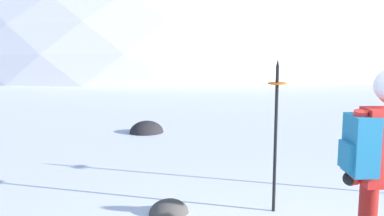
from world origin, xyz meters
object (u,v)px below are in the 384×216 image
at_px(piste_marker_far, 276,126).
at_px(rock_mid, 169,213).
at_px(snowboarder_main, 381,175).
at_px(rock_dark, 147,133).

relative_size(piste_marker_far, rock_mid, 3.79).
distance_m(snowboarder_main, rock_dark, 6.28).
bearing_deg(snowboarder_main, piste_marker_far, 85.15).
xyz_separation_m(rock_dark, rock_mid, (-0.97, -4.16, 0.00)).
height_order(piste_marker_far, rock_mid, piste_marker_far).
height_order(snowboarder_main, rock_mid, snowboarder_main).
xyz_separation_m(snowboarder_main, rock_dark, (0.00, 6.21, -0.92)).
bearing_deg(piste_marker_far, snowboarder_main, -94.85).
relative_size(snowboarder_main, rock_mid, 3.93).
xyz_separation_m(piste_marker_far, rock_mid, (-1.11, 0.38, -0.97)).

